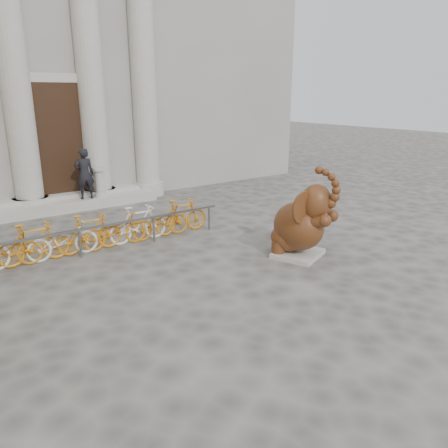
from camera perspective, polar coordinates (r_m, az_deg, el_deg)
ground at (r=8.09m, az=1.64°, el=-11.88°), size 80.00×80.00×0.00m
classical_building at (r=21.09m, az=-25.83°, el=20.98°), size 22.00×10.70×12.00m
entrance_steps at (r=16.05m, az=-19.37°, el=2.51°), size 6.00×1.20×0.36m
elephant_statue at (r=10.72m, az=10.01°, el=-0.04°), size 1.52×1.79×2.26m
bike_rack at (r=11.37m, az=-18.80°, el=-1.42°), size 8.00×0.53×1.00m
pedestrian at (r=15.66m, az=-17.75°, el=6.26°), size 0.68×0.50×1.74m
balustrade_post at (r=15.93m, az=-15.94°, el=5.13°), size 0.42×0.42×1.03m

